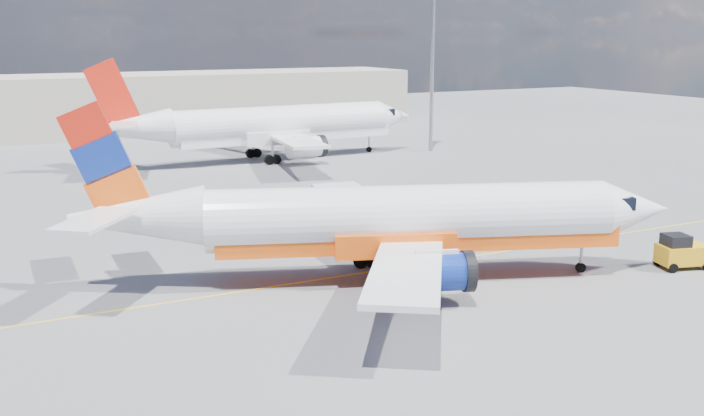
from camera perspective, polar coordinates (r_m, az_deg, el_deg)
name	(u,v)px	position (r m, az deg, el deg)	size (l,w,h in m)	color
ground	(413,284)	(43.49, 4.42, -5.52)	(240.00, 240.00, 0.00)	#5B5B5F
taxi_line	(386,269)	(45.96, 2.49, -4.48)	(70.00, 0.15, 0.01)	yellow
terminal_main	(167,102)	(113.83, -13.31, 7.50)	(70.00, 14.00, 8.00)	#BAB2A0
main_jet	(390,220)	(43.23, 2.81, -0.91)	(33.61, 25.47, 10.23)	white
second_jet	(271,126)	(85.16, -5.90, 5.96)	(36.93, 29.19, 11.19)	white
gse_tug	(682,252)	(49.86, 22.86, -2.97)	(3.18, 2.43, 2.05)	black
traffic_cone	(396,275)	(44.14, 3.24, -4.91)	(0.34, 0.34, 0.48)	white
floodlight_mast	(433,44)	(91.54, 5.89, 11.80)	(1.50, 1.50, 20.51)	#93939A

